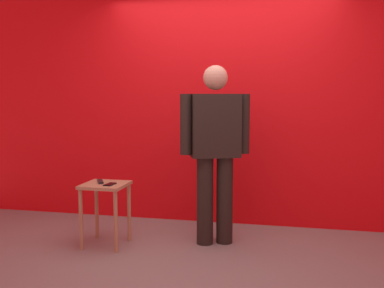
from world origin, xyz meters
name	(u,v)px	position (x,y,z in m)	size (l,w,h in m)	color
ground_plane	(197,264)	(0.00, 0.00, 0.00)	(12.00, 12.00, 0.00)	gray
back_wall_red	(223,85)	(0.00, 1.37, 1.54)	(6.23, 0.12, 3.09)	red
standing_person	(215,145)	(0.05, 0.59, 0.96)	(0.66, 0.38, 1.71)	black
side_table	(105,197)	(-0.95, 0.31, 0.47)	(0.40, 0.40, 0.60)	tan
cell_phone	(110,184)	(-0.88, 0.25, 0.60)	(0.07, 0.14, 0.01)	black
tv_remote	(100,181)	(-1.02, 0.34, 0.61)	(0.04, 0.17, 0.02)	black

